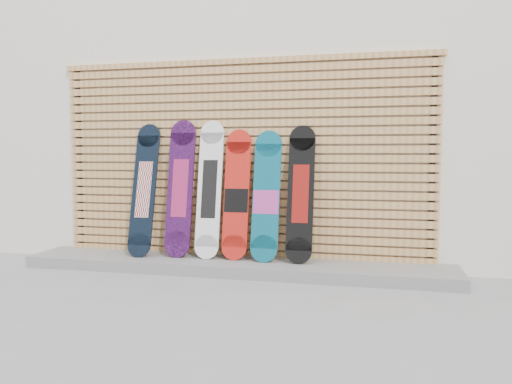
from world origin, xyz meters
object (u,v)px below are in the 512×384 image
snowboard_0 (144,189)px  snowboard_2 (209,189)px  snowboard_1 (180,188)px  snowboard_3 (237,195)px  snowboard_5 (301,194)px  snowboard_4 (266,196)px

snowboard_0 → snowboard_2: (0.76, 0.04, 0.01)m
snowboard_0 → snowboard_1: 0.42m
snowboard_3 → snowboard_5: size_ratio=0.98×
snowboard_0 → snowboard_5: size_ratio=1.03×
snowboard_0 → snowboard_2: 0.76m
snowboard_0 → snowboard_3: (1.06, 0.05, -0.05)m
snowboard_3 → snowboard_2: bearing=-178.8°
snowboard_4 → snowboard_1: bearing=179.2°
snowboard_0 → snowboard_2: size_ratio=0.98×
snowboard_2 → snowboard_4: snowboard_2 is taller
snowboard_3 → snowboard_4: (0.33, -0.02, -0.01)m
snowboard_2 → snowboard_4: bearing=-1.2°
snowboard_5 → snowboard_1: bearing=179.6°
snowboard_4 → snowboard_0: bearing=-178.9°
snowboard_2 → snowboard_4: (0.64, -0.01, -0.07)m
snowboard_1 → snowboard_3: (0.65, 0.01, -0.07)m
snowboard_2 → snowboard_5: snowboard_2 is taller
snowboard_2 → snowboard_0: bearing=-176.9°
snowboard_4 → snowboard_2: bearing=178.8°
snowboard_3 → snowboard_4: 0.33m
snowboard_3 → snowboard_1: bearing=-179.4°
snowboard_3 → snowboard_4: bearing=-3.3°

